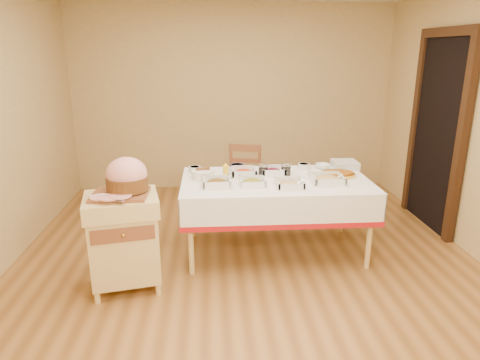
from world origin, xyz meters
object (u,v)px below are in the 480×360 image
object	(u,v)px
dining_chair	(243,183)
bread_basket	(203,174)
ham_on_board	(126,179)
mustard_bottle	(226,172)
dining_table	(275,195)
plate_stack	(345,165)
butcher_cart	(124,237)
preserve_jar_left	(263,170)
brass_platter	(337,174)
preserve_jar_right	(286,169)

from	to	relation	value
dining_chair	bread_basket	size ratio (longest dim) A/B	3.96
ham_on_board	mustard_bottle	xyz separation A→B (m)	(0.83, 0.61, -0.13)
dining_table	plate_stack	distance (m)	0.90
bread_basket	plate_stack	xyz separation A→B (m)	(1.51, 0.28, -0.00)
butcher_cart	preserve_jar_left	distance (m)	1.51
preserve_jar_left	brass_platter	xyz separation A→B (m)	(0.73, -0.08, -0.03)
bread_basket	dining_chair	bearing A→B (deg)	59.33
ham_on_board	preserve_jar_right	xyz separation A→B (m)	(1.44, 0.71, -0.15)
dining_table	ham_on_board	distance (m)	1.48
plate_stack	brass_platter	world-z (taller)	plate_stack
ham_on_board	mustard_bottle	world-z (taller)	ham_on_board
ham_on_board	preserve_jar_right	distance (m)	1.62
preserve_jar_left	dining_chair	bearing A→B (deg)	100.99
dining_table	butcher_cart	xyz separation A→B (m)	(-1.37, -0.60, -0.13)
dining_chair	brass_platter	size ratio (longest dim) A/B	2.46
brass_platter	mustard_bottle	bearing A→B (deg)	-178.85
dining_table	preserve_jar_right	xyz separation A→B (m)	(0.12, 0.15, 0.22)
dining_chair	bread_basket	world-z (taller)	dining_chair
preserve_jar_left	brass_platter	bearing A→B (deg)	-6.55
dining_table	ham_on_board	world-z (taller)	ham_on_board
butcher_cart	dining_chair	distance (m)	1.85
plate_stack	brass_platter	size ratio (longest dim) A/B	0.69
brass_platter	plate_stack	bearing A→B (deg)	60.64
mustard_bottle	plate_stack	xyz separation A→B (m)	(1.28, 0.33, -0.04)
butcher_cart	bread_basket	world-z (taller)	bread_basket
butcher_cart	preserve_jar_left	size ratio (longest dim) A/B	6.77
butcher_cart	ham_on_board	world-z (taller)	ham_on_board
butcher_cart	ham_on_board	xyz separation A→B (m)	(0.05, 0.04, 0.49)
dining_chair	ham_on_board	bearing A→B (deg)	-126.77
ham_on_board	preserve_jar_left	xyz separation A→B (m)	(1.21, 0.71, -0.15)
mustard_bottle	bread_basket	bearing A→B (deg)	167.08
ham_on_board	plate_stack	world-z (taller)	ham_on_board
ham_on_board	mustard_bottle	bearing A→B (deg)	36.03
preserve_jar_right	dining_chair	bearing A→B (deg)	117.19
preserve_jar_left	bread_basket	xyz separation A→B (m)	(-0.60, -0.06, -0.01)
dining_table	brass_platter	xyz separation A→B (m)	(0.63, 0.06, 0.18)
mustard_bottle	brass_platter	world-z (taller)	mustard_bottle
preserve_jar_left	preserve_jar_right	world-z (taller)	preserve_jar_right
preserve_jar_right	butcher_cart	bearing A→B (deg)	-153.28
mustard_bottle	preserve_jar_right	bearing A→B (deg)	9.88
bread_basket	brass_platter	bearing A→B (deg)	-1.23
preserve_jar_left	mustard_bottle	bearing A→B (deg)	-164.27
mustard_bottle	plate_stack	size ratio (longest dim) A/B	0.68
dining_chair	preserve_jar_left	bearing A→B (deg)	-79.01
dining_table	butcher_cart	bearing A→B (deg)	-156.19
dining_table	bread_basket	distance (m)	0.74
dining_table	preserve_jar_left	distance (m)	0.28
preserve_jar_left	ham_on_board	bearing A→B (deg)	-149.53
preserve_jar_left	brass_platter	world-z (taller)	preserve_jar_left
preserve_jar_right	brass_platter	world-z (taller)	preserve_jar_right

